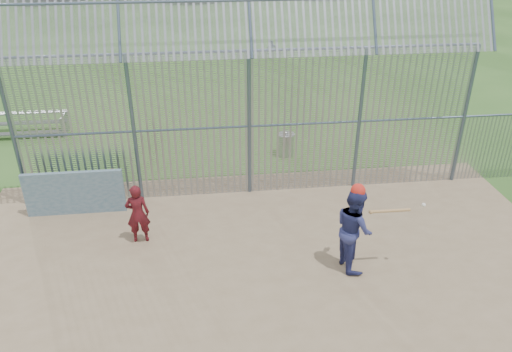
{
  "coord_description": "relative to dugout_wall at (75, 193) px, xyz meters",
  "views": [
    {
      "loc": [
        -1.27,
        -8.71,
        7.02
      ],
      "look_at": [
        0.0,
        2.0,
        1.3
      ],
      "focal_mm": 35.0,
      "sensor_mm": 36.0,
      "label": 1
    }
  ],
  "objects": [
    {
      "name": "bleacher",
      "position": [
        -2.88,
        5.61,
        -0.21
      ],
      "size": [
        3.0,
        0.95,
        0.72
      ],
      "color": "slate",
      "rests_on": "ground"
    },
    {
      "name": "trash_can",
      "position": [
        6.02,
        2.88,
        -0.24
      ],
      "size": [
        0.56,
        0.56,
        0.82
      ],
      "color": "gray",
      "rests_on": "ground"
    },
    {
      "name": "bg_kid_seated",
      "position": [
        7.33,
        14.9,
        -0.13
      ],
      "size": [
        0.59,
        0.28,
        0.98
      ],
      "primitive_type": "imported",
      "rotation": [
        0.0,
        0.0,
        3.08
      ],
      "color": "slate",
      "rests_on": "ground"
    },
    {
      "name": "batter",
      "position": [
        6.48,
        -2.96,
        0.36
      ],
      "size": [
        0.84,
        1.02,
        1.92
      ],
      "primitive_type": "imported",
      "rotation": [
        0.0,
        0.0,
        1.7
      ],
      "color": "navy",
      "rests_on": "dirt_infield"
    },
    {
      "name": "dirt_infield",
      "position": [
        4.6,
        -3.4,
        -0.61
      ],
      "size": [
        14.0,
        10.0,
        0.02
      ],
      "primitive_type": "cube",
      "color": "#756047",
      "rests_on": "ground"
    },
    {
      "name": "onlooker",
      "position": [
        1.74,
        -1.46,
        0.15
      ],
      "size": [
        0.56,
        0.38,
        1.5
      ],
      "primitive_type": "imported",
      "rotation": [
        0.0,
        0.0,
        3.19
      ],
      "color": "maroon",
      "rests_on": "dirt_infield"
    },
    {
      "name": "dugout_wall",
      "position": [
        0.0,
        0.0,
        0.0
      ],
      "size": [
        2.5,
        0.12,
        1.2
      ],
      "primitive_type": "cube",
      "color": "#38566B",
      "rests_on": "dirt_infield"
    },
    {
      "name": "ground",
      "position": [
        4.6,
        -2.9,
        -0.62
      ],
      "size": [
        120.0,
        120.0,
        0.0
      ],
      "primitive_type": "plane",
      "color": "#2D511E",
      "rests_on": "ground"
    },
    {
      "name": "backstop_fence",
      "position": [
        6.41,
        0.53,
        1.74
      ],
      "size": [
        20.09,
        0.81,
        5.3
      ],
      "color": "#47566B",
      "rests_on": "ground"
    },
    {
      "name": "batting_gear",
      "position": [
        6.59,
        -2.98,
        1.24
      ],
      "size": [
        1.56,
        0.43,
        0.64
      ],
      "color": "red",
      "rests_on": "ground"
    }
  ]
}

